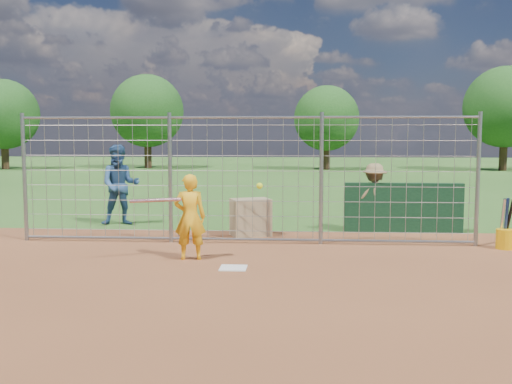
# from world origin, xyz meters

# --- Properties ---
(ground) EXTENTS (100.00, 100.00, 0.00)m
(ground) POSITION_xyz_m (0.00, 0.00, 0.00)
(ground) COLOR #2D591E
(ground) RESTS_ON ground
(infield_dirt) EXTENTS (18.00, 18.00, 0.00)m
(infield_dirt) POSITION_xyz_m (0.00, -3.00, 0.01)
(infield_dirt) COLOR brown
(infield_dirt) RESTS_ON ground
(home_plate) EXTENTS (0.43, 0.43, 0.02)m
(home_plate) POSITION_xyz_m (0.00, -0.20, 0.01)
(home_plate) COLOR silver
(home_plate) RESTS_ON ground
(dugout_wall) EXTENTS (2.60, 0.20, 1.10)m
(dugout_wall) POSITION_xyz_m (3.40, 3.60, 0.55)
(dugout_wall) COLOR #11381E
(dugout_wall) RESTS_ON ground
(batter) EXTENTS (0.59, 0.43, 1.49)m
(batter) POSITION_xyz_m (-0.82, 0.43, 0.75)
(batter) COLOR #FFB116
(batter) RESTS_ON ground
(bystander_a) EXTENTS (1.09, 0.93, 1.93)m
(bystander_a) POSITION_xyz_m (-3.21, 4.20, 0.97)
(bystander_a) COLOR navy
(bystander_a) RESTS_ON ground
(bystander_c) EXTENTS (1.11, 0.81, 1.53)m
(bystander_c) POSITION_xyz_m (2.77, 3.69, 0.77)
(bystander_c) COLOR olive
(bystander_c) RESTS_ON ground
(equipment_bin) EXTENTS (0.95, 0.81, 0.80)m
(equipment_bin) POSITION_xyz_m (0.04, 2.88, 0.40)
(equipment_bin) COLOR tan
(equipment_bin) RESTS_ON ground
(equipment_in_play) EXTENTS (2.21, 0.41, 0.34)m
(equipment_in_play) POSITION_xyz_m (-0.92, 0.13, 1.13)
(equipment_in_play) COLOR silver
(equipment_in_play) RESTS_ON ground
(bucket_with_bats) EXTENTS (0.34, 0.35, 0.98)m
(bucket_with_bats) POSITION_xyz_m (4.97, 1.76, 0.25)
(bucket_with_bats) COLOR #E6A70C
(bucket_with_bats) RESTS_ON ground
(backstop_fence) EXTENTS (9.08, 0.08, 2.60)m
(backstop_fence) POSITION_xyz_m (0.00, 2.00, 1.26)
(backstop_fence) COLOR gray
(backstop_fence) RESTS_ON ground
(tree_line) EXTENTS (44.66, 6.72, 6.48)m
(tree_line) POSITION_xyz_m (3.13, 28.13, 3.71)
(tree_line) COLOR #3F2B19
(tree_line) RESTS_ON ground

